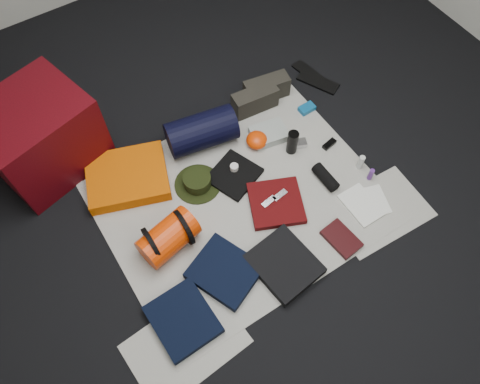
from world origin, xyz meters
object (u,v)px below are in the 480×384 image
stuff_sack (168,237)px  compact_camera (299,144)px  sleeping_pad (128,177)px  water_bottle (292,142)px  red_cabinet (40,136)px  navy_duffel (202,131)px  paperback_book (341,239)px

stuff_sack → compact_camera: stuff_sack is taller
sleeping_pad → water_bottle: 1.04m
stuff_sack → red_cabinet: bearing=110.5°
sleeping_pad → compact_camera: (1.04, -0.35, -0.02)m
water_bottle → navy_duffel: bearing=140.6°
water_bottle → compact_camera: bearing=4.6°
red_cabinet → paperback_book: 1.86m
water_bottle → paperback_book: bearing=-100.8°
stuff_sack → navy_duffel: navy_duffel is taller
sleeping_pad → navy_duffel: bearing=0.8°
compact_camera → sleeping_pad: bearing=-176.5°
stuff_sack → water_bottle: size_ratio=1.89×
water_bottle → compact_camera: water_bottle is taller
navy_duffel → paperback_book: (0.32, -1.03, -0.10)m
sleeping_pad → stuff_sack: stuff_sack is taller
compact_camera → paperback_book: 0.70m
red_cabinet → paperback_book: red_cabinet is taller
red_cabinet → paperback_book: bearing=-64.8°
stuff_sack → paperback_book: size_ratio=1.51×
red_cabinet → water_bottle: bearing=-44.6°
red_cabinet → compact_camera: size_ratio=6.22×
red_cabinet → navy_duffel: (0.86, -0.39, -0.13)m
sleeping_pad → compact_camera: size_ratio=4.91×
stuff_sack → water_bottle: bearing=9.2°
navy_duffel → paperback_book: 1.08m
red_cabinet → compact_camera: (1.37, -0.75, -0.23)m
sleeping_pad → compact_camera: sleeping_pad is taller
water_bottle → compact_camera: (0.06, 0.00, -0.07)m
stuff_sack → compact_camera: bearing=8.9°
navy_duffel → water_bottle: size_ratio=2.50×
red_cabinet → sleeping_pad: bearing=-65.0°
stuff_sack → navy_duffel: (0.52, 0.52, 0.02)m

